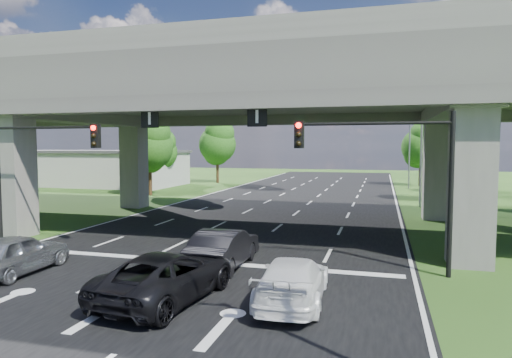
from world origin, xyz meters
The scene contains 18 objects.
ground centered at (0.00, 0.00, 0.00)m, with size 160.00×160.00×0.00m, color #244115.
road centered at (0.00, 10.00, 0.01)m, with size 18.00×120.00×0.03m, color black.
overpass centered at (0.00, 12.00, 7.92)m, with size 80.00×15.00×10.00m.
warehouse centered at (-26.00, 35.00, 2.00)m, with size 20.00×10.00×4.00m, color #9E9E99.
signal_right centered at (7.82, 3.94, 4.19)m, with size 5.76×0.54×6.00m.
signal_left centered at (-7.82, 3.94, 4.19)m, with size 5.76×0.54×6.00m.
streetlight_far centered at (10.10, 24.00, 5.85)m, with size 3.38×0.25×10.00m.
streetlight_beyond centered at (10.10, 40.00, 5.85)m, with size 3.38×0.25×10.00m.
tree_left_near centered at (-13.95, 26.00, 4.82)m, with size 4.50×4.50×7.80m.
tree_left_mid centered at (-16.95, 34.00, 4.17)m, with size 3.91×3.90×6.76m.
tree_left_far centered at (-12.95, 42.00, 5.14)m, with size 4.80×4.80×8.32m.
tree_right_near centered at (13.05, 28.00, 4.50)m, with size 4.20×4.20×7.28m.
tree_right_mid centered at (16.05, 36.00, 4.17)m, with size 3.91×3.90×6.76m.
tree_right_far centered at (12.05, 44.00, 4.82)m, with size 4.50×4.50×7.80m.
car_silver centered at (-5.40, 0.06, 0.78)m, with size 1.77×4.41×1.50m, color #A4A6AC.
car_dark centered at (1.69, 3.00, 0.79)m, with size 1.61×4.62×1.52m, color black.
car_white centered at (5.06, -0.25, 0.71)m, with size 1.91×4.70×1.36m, color white.
car_trailing centered at (1.28, -1.05, 0.77)m, with size 2.46×5.34×1.48m, color black.
Camera 1 is at (7.60, -13.57, 4.76)m, focal length 32.00 mm.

